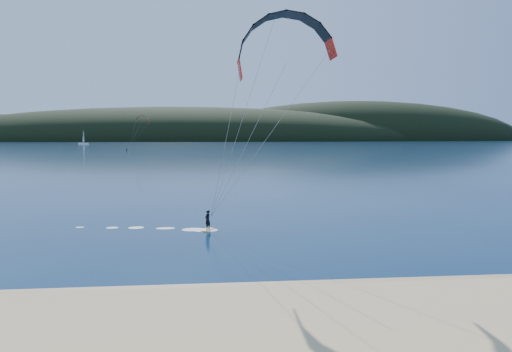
# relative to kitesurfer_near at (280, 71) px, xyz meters

# --- Properties ---
(ground) EXTENTS (1800.00, 1800.00, 0.00)m
(ground) POSITION_rel_kitesurfer_near_xyz_m (-3.66, -15.55, -11.83)
(ground) COLOR #08213E
(ground) RESTS_ON ground
(wet_sand) EXTENTS (220.00, 2.50, 0.10)m
(wet_sand) POSITION_rel_kitesurfer_near_xyz_m (-3.66, -11.05, -11.78)
(wet_sand) COLOR #957E56
(wet_sand) RESTS_ON ground
(headland) EXTENTS (1200.00, 310.00, 140.00)m
(headland) POSITION_rel_kitesurfer_near_xyz_m (-3.03, 729.73, -11.83)
(headland) COLOR black
(headland) RESTS_ON ground
(kitesurfer_near) EXTENTS (20.01, 6.11, 14.98)m
(kitesurfer_near) POSITION_rel_kitesurfer_near_xyz_m (0.00, 0.00, 0.00)
(kitesurfer_near) COLOR gold
(kitesurfer_near) RESTS_ON ground
(kitesurfer_far) EXTENTS (12.22, 6.72, 16.50)m
(kitesurfer_far) POSITION_rel_kitesurfer_near_xyz_m (-37.62, 176.93, 1.78)
(kitesurfer_far) COLOR gold
(kitesurfer_far) RESTS_ON ground
(sailboat) EXTENTS (9.21, 5.85, 12.97)m
(sailboat) POSITION_rel_kitesurfer_near_xyz_m (-124.62, 390.04, -10.87)
(sailboat) COLOR white
(sailboat) RESTS_ON ground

